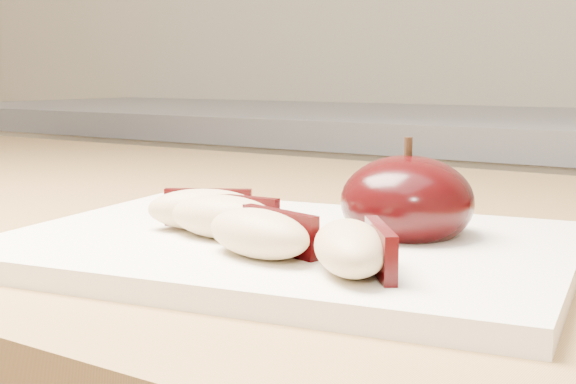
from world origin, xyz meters
The scene contains 6 objects.
cutting_board centered at (0.08, 0.36, 0.91)m, with size 0.31×0.23×0.01m, color white.
apple_half centered at (0.13, 0.40, 0.93)m, with size 0.08×0.08×0.06m.
apple_wedge_a centered at (0.02, 0.35, 0.92)m, with size 0.07×0.06×0.02m.
apple_wedge_b centered at (0.05, 0.33, 0.92)m, with size 0.07×0.04×0.02m.
apple_wedge_c centered at (0.09, 0.31, 0.92)m, with size 0.07×0.05×0.02m.
apple_wedge_d centered at (0.15, 0.30, 0.92)m, with size 0.07×0.07×0.02m.
Camera 1 is at (0.32, -0.01, 1.00)m, focal length 50.00 mm.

